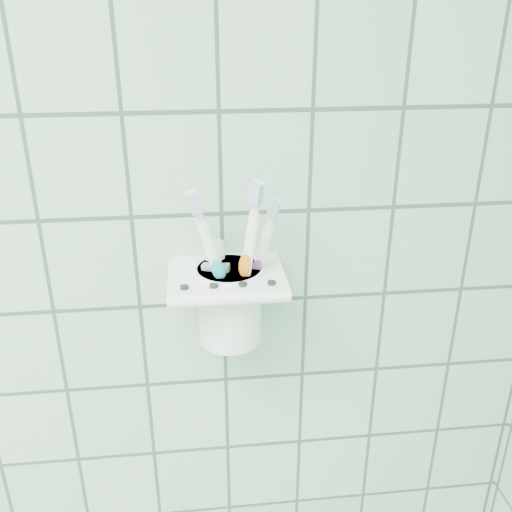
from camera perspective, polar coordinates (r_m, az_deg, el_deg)
The scene contains 6 objects.
holder_bracket at distance 0.68m, azimuth -2.98°, elevation -2.30°, with size 0.14×0.11×0.04m.
cup at distance 0.70m, azimuth -2.64°, elevation -4.53°, with size 0.09×0.09×0.10m.
toothbrush_pink at distance 0.67m, azimuth -1.58°, elevation -0.64°, with size 0.06×0.03×0.20m.
toothbrush_blue at distance 0.67m, azimuth -1.90°, elevation -1.68°, with size 0.06×0.03×0.18m.
toothbrush_orange at distance 0.66m, azimuth -2.21°, elevation -0.64°, with size 0.04×0.03×0.21m.
toothpaste_tube at distance 0.68m, azimuth -3.59°, elevation -3.03°, with size 0.04×0.04×0.13m.
Camera 1 is at (0.62, 0.54, 1.62)m, focal length 40.00 mm.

